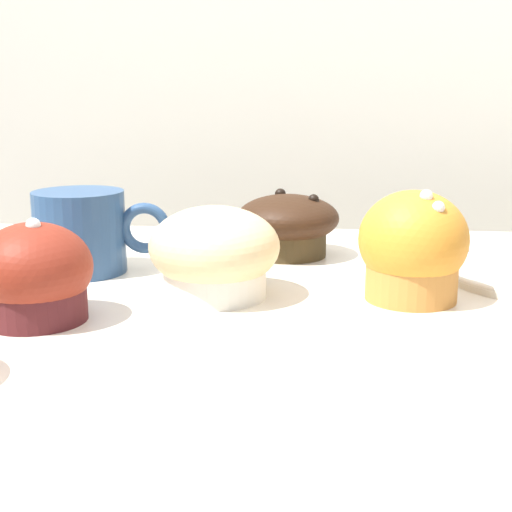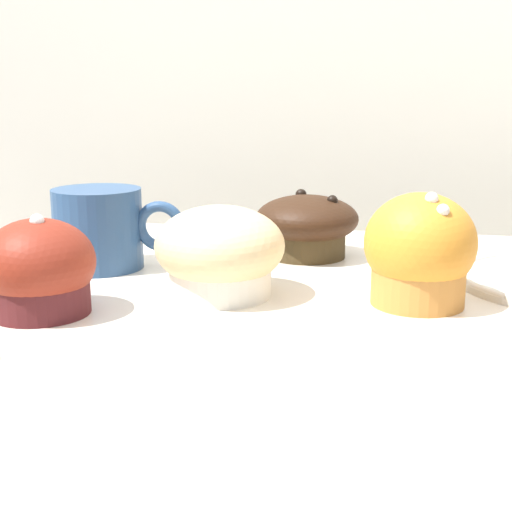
% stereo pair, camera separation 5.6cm
% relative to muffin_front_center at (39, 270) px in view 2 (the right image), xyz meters
% --- Properties ---
extents(wall_back, '(3.20, 0.10, 1.80)m').
position_rel_muffin_front_center_xyz_m(wall_back, '(0.30, 0.66, -0.03)').
color(wall_back, beige).
rests_on(wall_back, ground).
extents(muffin_front_center, '(0.09, 0.09, 0.08)m').
position_rel_muffin_front_center_xyz_m(muffin_front_center, '(0.00, 0.00, 0.00)').
color(muffin_front_center, '#4A1A1D').
rests_on(muffin_front_center, display_counter).
extents(muffin_back_right, '(0.11, 0.11, 0.07)m').
position_rel_muffin_front_center_xyz_m(muffin_back_right, '(0.18, 0.23, -0.00)').
color(muffin_back_right, '#3B2E19').
rests_on(muffin_back_right, display_counter).
extents(muffin_front_right, '(0.09, 0.09, 0.10)m').
position_rel_muffin_front_center_xyz_m(muffin_front_right, '(0.29, 0.08, 0.01)').
color(muffin_front_right, '#C78039').
rests_on(muffin_front_right, display_counter).
extents(muffin_back_center, '(0.11, 0.11, 0.08)m').
position_rel_muffin_front_center_xyz_m(muffin_back_center, '(0.13, 0.07, 0.00)').
color(muffin_back_center, silver).
rests_on(muffin_back_center, display_counter).
extents(coffee_cup, '(0.13, 0.09, 0.08)m').
position_rel_muffin_front_center_xyz_m(coffee_cup, '(-0.01, 0.15, 0.01)').
color(coffee_cup, navy).
rests_on(coffee_cup, display_counter).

